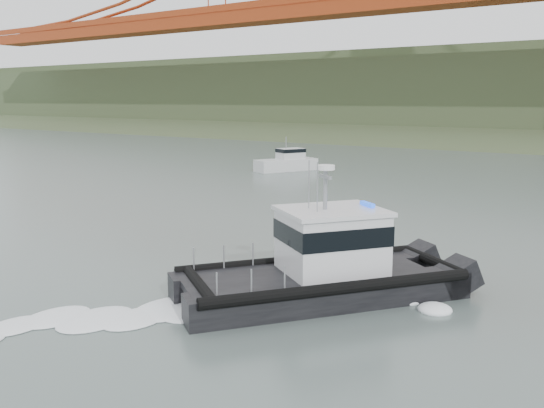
# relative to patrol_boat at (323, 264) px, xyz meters

# --- Properties ---
(ground) EXTENTS (400.00, 400.00, 0.00)m
(ground) POSITION_rel_patrol_boat_xyz_m (-6.75, -3.13, -1.31)
(ground) COLOR #4B5953
(ground) RESTS_ON ground
(patrol_boat) EXTENTS (9.35, 11.05, 5.22)m
(patrol_boat) POSITION_rel_patrol_boat_xyz_m (0.00, 0.00, 0.00)
(patrol_boat) COLOR black
(patrol_boat) RESTS_ON ground
(motorboat) EXTENTS (4.71, 6.97, 3.65)m
(motorboat) POSITION_rel_patrol_boat_xyz_m (-24.32, 33.35, -0.39)
(motorboat) COLOR silver
(motorboat) RESTS_ON ground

